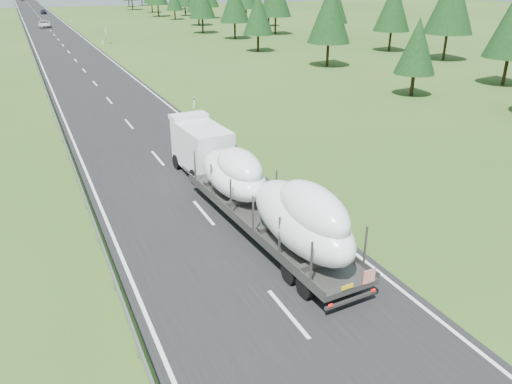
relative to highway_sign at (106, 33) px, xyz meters
name	(u,v)px	position (x,y,z in m)	size (l,w,h in m)	color
ground	(288,314)	(-7.20, -80.00, -1.81)	(400.00, 400.00, 0.00)	#2D4918
road_surface	(54,34)	(-7.20, 20.00, -1.80)	(10.00, 400.00, 0.02)	black
guardrail	(25,32)	(-12.50, 19.94, -1.21)	(0.10, 400.00, 0.76)	slate
marker_posts	(61,13)	(-0.70, 75.00, -1.27)	(0.13, 350.08, 1.00)	silver
highway_sign	(106,33)	(0.00, 0.00, 0.00)	(0.08, 0.90, 2.60)	slate
boat_truck	(252,184)	(-5.41, -72.97, 0.20)	(3.20, 17.54, 3.85)	silver
distant_van	(45,24)	(-7.81, 35.95, -1.04)	(2.56, 5.54, 1.54)	silver
distant_car_dark	(43,12)	(-5.20, 82.39, -1.10)	(1.66, 4.13, 1.41)	black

